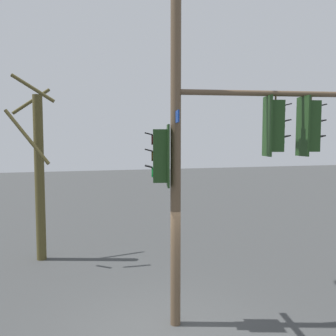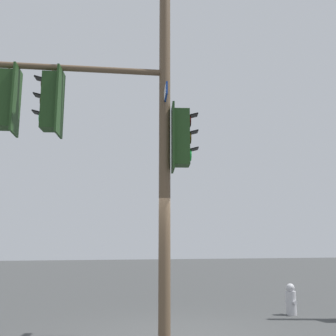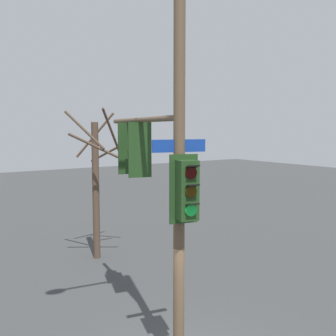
% 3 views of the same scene
% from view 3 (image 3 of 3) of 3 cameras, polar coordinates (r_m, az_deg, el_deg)
% --- Properties ---
extents(main_signal_pole_assembly, '(3.28, 4.50, 9.20)m').
position_cam_3_polar(main_signal_pole_assembly, '(8.05, -1.76, 4.77)').
color(main_signal_pole_assembly, brown).
rests_on(main_signal_pole_assembly, ground).
extents(bare_tree_across_street, '(2.56, 2.56, 5.53)m').
position_cam_3_polar(bare_tree_across_street, '(14.56, -10.37, -1.85)').
color(bare_tree_across_street, '#4A392C').
rests_on(bare_tree_across_street, ground).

